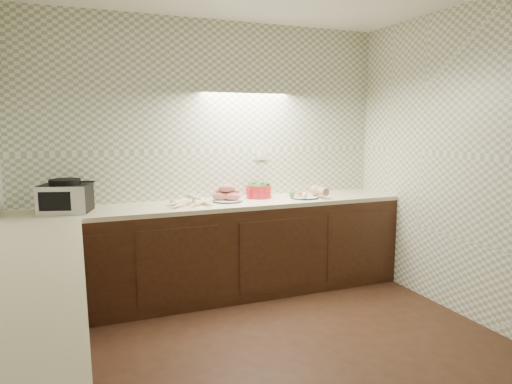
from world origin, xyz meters
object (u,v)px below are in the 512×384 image
object	(u,v)px
parsnip_pile	(193,202)
onion_bowl	(221,196)
veg_plate	(310,193)
sweet_potato_plate	(227,195)
dutch_oven	(259,189)
toaster_oven	(66,197)

from	to	relation	value
parsnip_pile	onion_bowl	bearing A→B (deg)	31.56
onion_bowl	veg_plate	distance (m)	0.88
sweet_potato_plate	onion_bowl	xyz separation A→B (m)	(-0.03, 0.11, -0.02)
onion_bowl	sweet_potato_plate	bearing A→B (deg)	-74.34
dutch_oven	veg_plate	xyz separation A→B (m)	(0.47, -0.19, -0.04)
toaster_oven	onion_bowl	world-z (taller)	toaster_oven
onion_bowl	parsnip_pile	bearing A→B (deg)	-148.44
toaster_oven	parsnip_pile	distance (m)	1.06
parsnip_pile	veg_plate	world-z (taller)	veg_plate
dutch_oven	veg_plate	world-z (taller)	dutch_oven
parsnip_pile	sweet_potato_plate	bearing A→B (deg)	13.61
toaster_oven	sweet_potato_plate	xyz separation A→B (m)	(1.41, 0.01, -0.07)
parsnip_pile	sweet_potato_plate	distance (m)	0.37
veg_plate	sweet_potato_plate	bearing A→B (deg)	173.65
toaster_oven	sweet_potato_plate	bearing A→B (deg)	16.54
toaster_oven	dutch_oven	bearing A→B (deg)	19.62
toaster_oven	onion_bowl	distance (m)	1.38
sweet_potato_plate	onion_bowl	distance (m)	0.12
sweet_potato_plate	dutch_oven	world-z (taller)	dutch_oven
parsnip_pile	veg_plate	xyz separation A→B (m)	(1.18, -0.01, 0.01)
parsnip_pile	sweet_potato_plate	size ratio (longest dim) A/B	1.42
onion_bowl	dutch_oven	xyz separation A→B (m)	(0.39, -0.02, 0.04)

